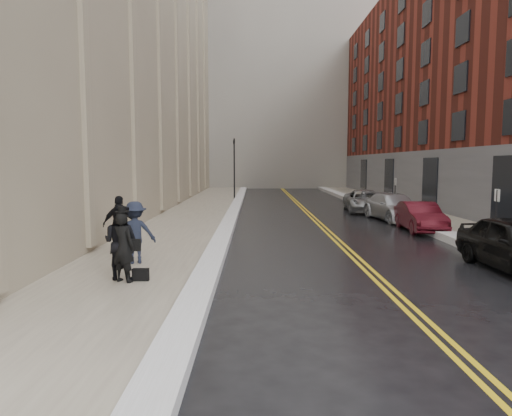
{
  "coord_description": "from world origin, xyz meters",
  "views": [
    {
      "loc": [
        -0.88,
        -8.42,
        3.17
      ],
      "look_at": [
        -0.83,
        7.39,
        1.6
      ],
      "focal_mm": 32.0,
      "sensor_mm": 36.0,
      "label": 1
    }
  ],
  "objects_px": {
    "car_silver_near": "(394,207)",
    "pedestrian_a": "(121,242)",
    "pedestrian_main": "(123,247)",
    "car_maroon": "(420,217)",
    "pedestrian_c": "(120,225)",
    "car_silver_far": "(365,201)",
    "pedestrian_b": "(135,232)"
  },
  "relations": [
    {
      "from": "car_maroon",
      "to": "pedestrian_b",
      "type": "relative_size",
      "value": 2.21
    },
    {
      "from": "car_silver_near",
      "to": "pedestrian_b",
      "type": "height_order",
      "value": "pedestrian_b"
    },
    {
      "from": "pedestrian_b",
      "to": "car_maroon",
      "type": "bearing_deg",
      "value": -162.44
    },
    {
      "from": "car_maroon",
      "to": "pedestrian_a",
      "type": "bearing_deg",
      "value": -137.15
    },
    {
      "from": "car_silver_near",
      "to": "pedestrian_a",
      "type": "height_order",
      "value": "pedestrian_a"
    },
    {
      "from": "pedestrian_main",
      "to": "pedestrian_b",
      "type": "relative_size",
      "value": 0.96
    },
    {
      "from": "pedestrian_b",
      "to": "pedestrian_c",
      "type": "height_order",
      "value": "pedestrian_c"
    },
    {
      "from": "car_silver_near",
      "to": "pedestrian_main",
      "type": "distance_m",
      "value": 17.5
    },
    {
      "from": "car_maroon",
      "to": "pedestrian_c",
      "type": "height_order",
      "value": "pedestrian_c"
    },
    {
      "from": "car_silver_far",
      "to": "pedestrian_b",
      "type": "relative_size",
      "value": 2.71
    },
    {
      "from": "car_silver_far",
      "to": "pedestrian_main",
      "type": "xyz_separation_m",
      "value": [
        -10.47,
        -18.01,
        0.34
      ]
    },
    {
      "from": "car_silver_near",
      "to": "car_silver_far",
      "type": "xyz_separation_m",
      "value": [
        -0.54,
        4.42,
        -0.03
      ]
    },
    {
      "from": "pedestrian_main",
      "to": "pedestrian_c",
      "type": "height_order",
      "value": "pedestrian_c"
    },
    {
      "from": "pedestrian_b",
      "to": "car_silver_near",
      "type": "bearing_deg",
      "value": -150.46
    },
    {
      "from": "car_silver_far",
      "to": "pedestrian_b",
      "type": "bearing_deg",
      "value": -119.38
    },
    {
      "from": "pedestrian_main",
      "to": "pedestrian_a",
      "type": "distance_m",
      "value": 0.33
    },
    {
      "from": "pedestrian_main",
      "to": "pedestrian_a",
      "type": "xyz_separation_m",
      "value": [
        -0.15,
        0.28,
        0.07
      ]
    },
    {
      "from": "car_silver_near",
      "to": "car_silver_far",
      "type": "bearing_deg",
      "value": 89.25
    },
    {
      "from": "car_silver_near",
      "to": "pedestrian_b",
      "type": "xyz_separation_m",
      "value": [
        -11.28,
        -11.4,
        0.35
      ]
    },
    {
      "from": "pedestrian_b",
      "to": "pedestrian_c",
      "type": "xyz_separation_m",
      "value": [
        -0.87,
        1.42,
        0.03
      ]
    },
    {
      "from": "car_silver_near",
      "to": "pedestrian_main",
      "type": "xyz_separation_m",
      "value": [
        -11.01,
        -13.6,
        0.31
      ]
    },
    {
      "from": "car_maroon",
      "to": "pedestrian_main",
      "type": "bearing_deg",
      "value": -135.93
    },
    {
      "from": "car_silver_far",
      "to": "pedestrian_main",
      "type": "relative_size",
      "value": 2.82
    },
    {
      "from": "car_maroon",
      "to": "pedestrian_a",
      "type": "xyz_separation_m",
      "value": [
        -11.15,
        -9.33,
        0.44
      ]
    },
    {
      "from": "car_silver_near",
      "to": "pedestrian_a",
      "type": "distance_m",
      "value": 17.37
    },
    {
      "from": "car_silver_far",
      "to": "pedestrian_a",
      "type": "distance_m",
      "value": 20.67
    },
    {
      "from": "pedestrian_a",
      "to": "pedestrian_c",
      "type": "relative_size",
      "value": 1.0
    },
    {
      "from": "pedestrian_c",
      "to": "car_silver_near",
      "type": "bearing_deg",
      "value": -141.08
    },
    {
      "from": "pedestrian_b",
      "to": "pedestrian_a",
      "type": "bearing_deg",
      "value": 77.88
    },
    {
      "from": "car_maroon",
      "to": "car_silver_far",
      "type": "relative_size",
      "value": 0.81
    },
    {
      "from": "car_silver_far",
      "to": "pedestrian_c",
      "type": "bearing_deg",
      "value": -124.08
    },
    {
      "from": "car_silver_near",
      "to": "pedestrian_main",
      "type": "relative_size",
      "value": 2.84
    }
  ]
}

